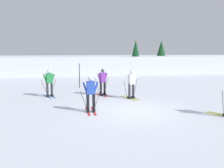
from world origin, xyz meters
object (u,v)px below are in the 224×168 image
skier_green (49,82)px  skier_purple (103,81)px  conifer_far_right (161,54)px  skier_white (131,83)px  skier_blue (91,93)px  conifer_far_left (136,54)px  trail_marker_pole (79,76)px

skier_green → skier_purple: size_ratio=1.00×
skier_green → conifer_far_right: bearing=50.0°
skier_white → skier_blue: same height
skier_green → skier_blue: same height
skier_blue → conifer_far_right: conifer_far_right is taller
conifer_far_right → conifer_far_left: bearing=-150.8°
skier_white → skier_purple: size_ratio=1.00×
skier_green → skier_white: size_ratio=1.00×
skier_white → conifer_far_left: size_ratio=0.42×
skier_white → skier_blue: size_ratio=1.00×
skier_green → conifer_far_left: (8.98, 13.28, 1.46)m
skier_blue → skier_purple: (1.05, 4.00, 0.00)m
skier_blue → skier_purple: size_ratio=1.00×
skier_white → trail_marker_pole: (-2.96, 4.65, 0.01)m
skier_white → trail_marker_pole: size_ratio=0.92×
conifer_far_left → trail_marker_pole: bearing=-125.3°
trail_marker_pole → conifer_far_left: (7.05, 9.97, 1.45)m
skier_blue → skier_green: bearing=119.0°
skier_green → trail_marker_pole: 3.84m
skier_purple → conifer_far_left: conifer_far_left is taller
conifer_far_right → skier_white: bearing=-115.8°
skier_blue → conifer_far_left: conifer_far_left is taller
skier_green → trail_marker_pole: (1.94, 3.31, 0.01)m
skier_white → conifer_far_right: conifer_far_right is taller
skier_blue → skier_purple: bearing=75.3°
conifer_far_left → skier_purple: bearing=-112.9°
conifer_far_left → conifer_far_right: (4.10, 2.29, -0.02)m
skier_green → trail_marker_pole: size_ratio=0.92×
skier_blue → conifer_far_left: 18.69m
skier_white → trail_marker_pole: trail_marker_pole is taller
trail_marker_pole → conifer_far_right: conifer_far_right is taller
skier_blue → skier_purple: 4.14m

